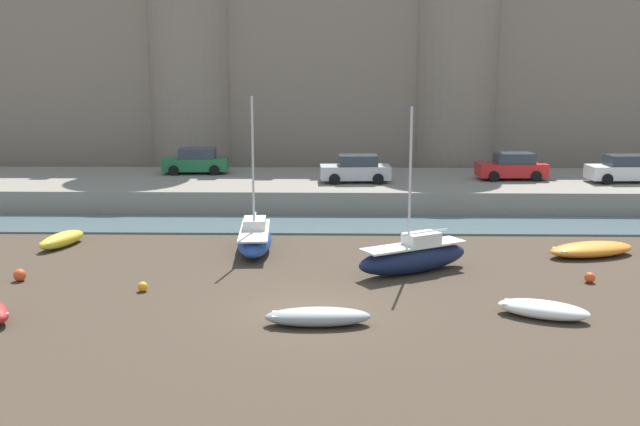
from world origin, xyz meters
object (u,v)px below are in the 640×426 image
rowboat_foreground_left (543,309)px  car_quay_centre_west (356,169)px  car_quay_west (624,169)px  car_quay_centre_east (196,161)px  mooring_buoy_near_shore (143,287)px  rowboat_near_channel_left (318,316)px  mooring_buoy_near_channel (20,275)px  rowboat_foreground_centre (591,249)px  mooring_buoy_mid_mud (590,277)px  sailboat_near_channel_right (414,256)px  rowboat_foreground_right (62,239)px  sailboat_midflat_centre (255,238)px  car_quay_east (512,167)px

rowboat_foreground_left → car_quay_centre_west: car_quay_centre_west is taller
car_quay_west → car_quay_centre_east: bearing=173.3°
mooring_buoy_near_shore → car_quay_centre_east: bearing=94.9°
rowboat_near_channel_left → car_quay_centre_east: bearing=108.9°
mooring_buoy_near_shore → mooring_buoy_near_channel: mooring_buoy_near_channel is taller
mooring_buoy_near_shore → rowboat_foreground_centre: bearing=16.7°
mooring_buoy_near_shore → car_quay_centre_east: size_ratio=0.09×
mooring_buoy_mid_mud → car_quay_west: bearing=66.0°
mooring_buoy_mid_mud → car_quay_centre_east: size_ratio=0.10×
rowboat_near_channel_left → car_quay_centre_east: size_ratio=0.82×
rowboat_foreground_centre → mooring_buoy_near_channel: (-23.36, -4.25, -0.08)m
sailboat_near_channel_right → rowboat_foreground_right: (-15.69, 3.97, -0.33)m
rowboat_foreground_left → car_quay_centre_east: size_ratio=0.77×
mooring_buoy_near_channel → car_quay_centre_east: 19.95m
rowboat_foreground_centre → car_quay_centre_east: car_quay_centre_east is taller
sailboat_midflat_centre → car_quay_centre_west: size_ratio=1.65×
mooring_buoy_near_channel → car_quay_centre_west: (13.41, 16.22, 1.87)m
car_quay_centre_east → car_quay_centre_west: same height
car_quay_centre_east → sailboat_midflat_centre: bearing=-70.3°
car_quay_west → mooring_buoy_near_channel: bearing=-150.5°
mooring_buoy_near_channel → car_quay_west: car_quay_west is taller
rowboat_foreground_centre → rowboat_foreground_right: bearing=177.0°
mooring_buoy_mid_mud → rowboat_foreground_right: bearing=166.7°
rowboat_foreground_left → car_quay_west: (10.17, 20.40, 1.81)m
mooring_buoy_near_shore → car_quay_centre_east: (-1.78, 20.82, 1.92)m
rowboat_foreground_centre → car_quay_east: size_ratio=1.02×
sailboat_midflat_centre → mooring_buoy_near_channel: sailboat_midflat_centre is taller
mooring_buoy_near_shore → mooring_buoy_mid_mud: 16.94m
rowboat_near_channel_left → mooring_buoy_mid_mud: size_ratio=8.41×
rowboat_near_channel_left → car_quay_centre_west: size_ratio=0.82×
sailboat_near_channel_right → car_quay_east: bearing=64.7°
rowboat_near_channel_left → car_quay_west: size_ratio=0.82×
sailboat_midflat_centre → mooring_buoy_mid_mud: sailboat_midflat_centre is taller
rowboat_foreground_centre → mooring_buoy_near_channel: bearing=-169.7°
rowboat_near_channel_left → rowboat_foreground_left: bearing=6.8°
rowboat_foreground_right → car_quay_centre_west: (13.75, 10.73, 1.76)m
rowboat_foreground_right → mooring_buoy_near_shore: 8.65m
sailboat_near_channel_right → car_quay_centre_east: sailboat_near_channel_right is taller
car_quay_centre_east → sailboat_near_channel_right: bearing=-56.3°
rowboat_near_channel_left → sailboat_near_channel_right: 7.28m
rowboat_near_channel_left → mooring_buoy_near_channel: 12.56m
rowboat_foreground_right → mooring_buoy_near_channel: rowboat_foreground_right is taller
car_quay_east → car_quay_centre_east: (-19.57, 2.12, 0.00)m
car_quay_west → car_quay_east: same height
sailboat_midflat_centre → rowboat_near_channel_left: sailboat_midflat_centre is taller
rowboat_near_channel_left → mooring_buoy_near_shore: (-6.54, 3.50, -0.12)m
rowboat_near_channel_left → rowboat_foreground_centre: (11.72, 8.99, 0.02)m
car_quay_west → rowboat_foreground_left: bearing=-116.5°
car_quay_centre_east → mooring_buoy_near_channel: bearing=-99.6°
sailboat_midflat_centre → rowboat_foreground_left: 13.63m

